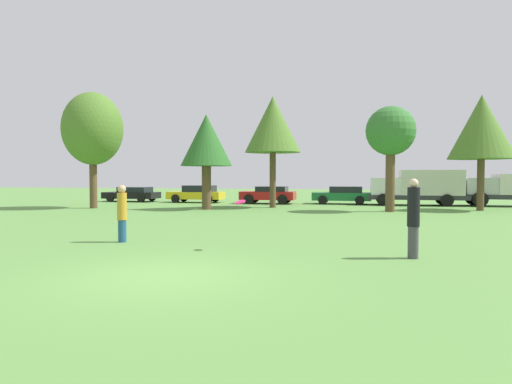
% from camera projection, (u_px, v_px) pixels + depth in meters
% --- Properties ---
extents(ground_plane, '(120.00, 120.00, 0.00)m').
position_uv_depth(ground_plane, '(165.00, 276.00, 9.04)').
color(ground_plane, '#5B8E42').
extents(person_thrower, '(0.28, 0.28, 1.71)m').
position_uv_depth(person_thrower, '(122.00, 212.00, 13.59)').
color(person_thrower, navy).
rests_on(person_thrower, ground).
extents(person_catcher, '(0.29, 0.29, 1.92)m').
position_uv_depth(person_catcher, '(413.00, 217.00, 10.89)').
color(person_catcher, '#3F3F47').
rests_on(person_catcher, ground).
extents(frisbee, '(0.31, 0.29, 0.16)m').
position_uv_depth(frisbee, '(240.00, 202.00, 12.12)').
color(frisbee, '#F21E72').
extents(tree_0, '(3.64, 3.64, 7.08)m').
position_uv_depth(tree_0, '(93.00, 129.00, 27.80)').
color(tree_0, brown).
rests_on(tree_0, ground).
extents(tree_1, '(3.04, 3.04, 5.61)m').
position_uv_depth(tree_1, '(206.00, 141.00, 26.80)').
color(tree_1, brown).
rests_on(tree_1, ground).
extents(tree_2, '(3.49, 3.49, 6.94)m').
position_uv_depth(tree_2, '(273.00, 125.00, 28.33)').
color(tree_2, brown).
rests_on(tree_2, ground).
extents(tree_3, '(2.71, 2.71, 5.82)m').
position_uv_depth(tree_3, '(391.00, 133.00, 25.05)').
color(tree_3, brown).
rests_on(tree_3, ground).
extents(tree_4, '(3.65, 3.65, 6.60)m').
position_uv_depth(tree_4, '(482.00, 127.00, 25.84)').
color(tree_4, brown).
rests_on(tree_4, ground).
extents(parked_car_black, '(4.16, 2.05, 1.12)m').
position_uv_depth(parked_car_black, '(132.00, 194.00, 35.17)').
color(parked_car_black, black).
rests_on(parked_car_black, ground).
extents(parked_car_yellow, '(4.11, 1.86, 1.28)m').
position_uv_depth(parked_car_yellow, '(197.00, 194.00, 33.93)').
color(parked_car_yellow, gold).
rests_on(parked_car_yellow, ground).
extents(parked_car_red, '(3.88, 2.07, 1.24)m').
position_uv_depth(parked_car_red, '(269.00, 194.00, 32.50)').
color(parked_car_red, red).
rests_on(parked_car_red, ground).
extents(parked_car_green, '(4.07, 2.02, 1.24)m').
position_uv_depth(parked_car_green, '(343.00, 195.00, 32.11)').
color(parked_car_green, '#196633').
rests_on(parked_car_green, ground).
extents(delivery_truck_white, '(6.43, 2.33, 2.37)m').
position_uv_depth(delivery_truck_white, '(419.00, 186.00, 30.71)').
color(delivery_truck_white, '#2D2D33').
rests_on(delivery_truck_white, ground).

